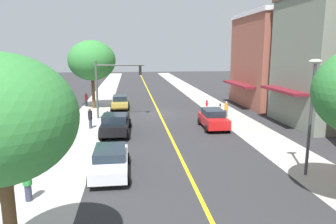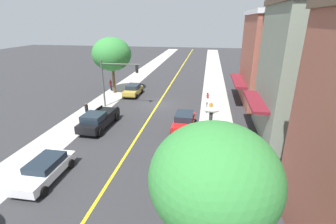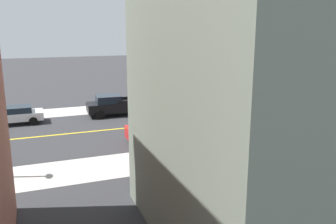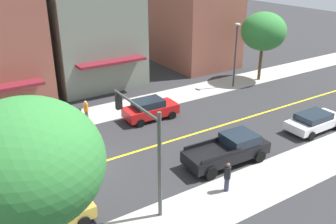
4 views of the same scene
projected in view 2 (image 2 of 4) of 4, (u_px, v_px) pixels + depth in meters
The scene contains 20 objects.
ground_plane at pixel (158, 104), 30.85m from camera, with size 140.00×140.00×0.00m, color #2D2D30.
sidewalk_left at pixel (215, 107), 29.75m from camera, with size 3.50×126.00×0.01m, color #ADA8A0.
sidewalk_right at pixel (105, 101), 31.95m from camera, with size 3.50×126.00×0.01m, color #ADA8A0.
road_centerline_stripe at pixel (158, 104), 30.85m from camera, with size 0.20×126.00×0.00m, color yellow.
brick_apartment_block at pixel (288, 59), 29.62m from camera, with size 11.42×10.68×11.11m.
corner_shop_building at pixel (325, 74), 20.06m from camera, with size 10.57×8.65×11.68m.
street_tree_left_near at pixel (112, 54), 33.91m from camera, with size 5.40×5.40×7.85m.
street_tree_left_far at pixel (214, 178), 8.19m from camera, with size 4.45×4.45×6.89m.
fire_hydrant at pixel (208, 96), 33.13m from camera, with size 0.44×0.24×0.77m.
parking_meter at pixel (207, 106), 27.64m from camera, with size 0.12×0.18×1.30m.
traffic_light_mast at pixel (115, 76), 28.64m from camera, with size 4.78×0.32×5.69m.
street_lamp at pixel (208, 152), 12.02m from camera, with size 0.70×0.36×6.20m.
red_sedan_left_curb at pixel (184, 122), 23.35m from camera, with size 2.14×4.30×1.65m.
white_sedan_right_curb at pixel (45, 169), 16.11m from camera, with size 2.12×4.67×1.38m.
gold_sedan_right_curb at pixel (133, 90), 34.26m from camera, with size 2.06×4.20×1.53m.
black_pickup_truck at pixel (98, 119), 23.80m from camera, with size 2.46×5.65×1.76m.
pedestrian_red_shirt at pixel (111, 85), 36.82m from camera, with size 0.34×0.34×1.63m.
pedestrian_black_shirt at pixel (87, 110), 26.06m from camera, with size 0.36×0.36×1.77m.
pedestrian_orange_shirt at pixel (211, 108), 26.98m from camera, with size 0.36×0.36×1.62m.
small_dog at pixel (212, 110), 27.91m from camera, with size 0.26×0.67×0.50m.
Camera 2 is at (-6.04, 28.62, 9.95)m, focal length 26.09 mm.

